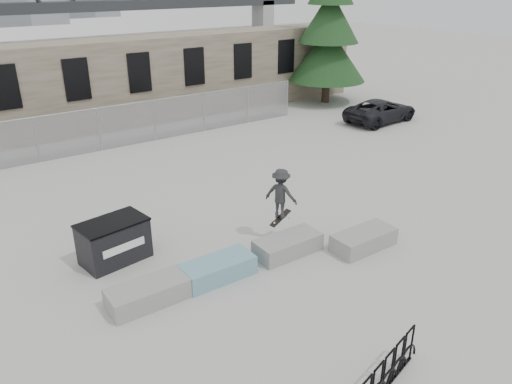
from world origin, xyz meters
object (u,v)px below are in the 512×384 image
Objects in this scene: planter_far_left at (148,293)px; dumpster at (114,241)px; spruce_tree at (329,26)px; suv at (381,111)px; planter_center_left at (218,268)px; skateboarder at (281,194)px; planter_center_right at (288,245)px; planter_offset at (364,239)px.

planter_far_left is 2.46m from dumpster.
suv is (-0.66, -5.23, -4.04)m from spruce_tree.
suv reaches higher than planter_center_left.
planter_center_right is at bearing 128.67° from skateboarder.
skateboarder is at bearing -29.97° from dumpster.
suv is at bearing 40.02° from planter_offset.
planter_far_left and planter_center_right have the same top height.
spruce_tree is 6.65m from suv.
planter_center_left is at bearing 75.50° from skateboarder.
suv is 14.88m from skateboarder.
planter_offset is 7.27m from dumpster.
planter_offset is at bearing -38.45° from dumpster.
suv reaches higher than dumpster.
spruce_tree is at bearing 44.35° from planter_center_right.
spruce_tree reaches higher than dumpster.
dumpster is (-1.91, 2.47, 0.33)m from planter_center_left.
planter_center_right is 1.00× the size of planter_offset.
planter_far_left is at bearing -100.72° from dumpster.
spruce_tree is at bearing -75.88° from skateboarder.
suv is at bearing 25.01° from planter_far_left.
planter_offset is at bearing -14.33° from planter_center_left.
planter_center_left is 1.00× the size of planter_center_right.
planter_far_left is 0.17× the size of spruce_tree.
skateboarder is (0.32, 0.78, 1.26)m from planter_center_right.
planter_center_left is 0.99× the size of dumpster.
skateboarder is at bearing 8.14° from planter_far_left.
planter_far_left is 4.87m from skateboarder.
suv is (11.09, 9.31, 0.34)m from planter_offset.
spruce_tree reaches higher than planter_far_left.
planter_center_left is 3.14m from dumpster.
planter_center_left is 1.14× the size of skateboarder.
planter_far_left is 1.00× the size of planter_center_right.
planter_center_right is (2.34, -0.08, 0.00)m from planter_center_left.
planter_offset is (4.40, -1.12, 0.00)m from planter_center_left.
skateboarder is (4.57, -1.77, 0.93)m from dumpster.
planter_center_right is 0.17× the size of spruce_tree.
dumpster is (0.08, 2.43, 0.33)m from planter_far_left.
planter_center_right is 0.44× the size of suv.
planter_offset is (2.06, -1.05, 0.00)m from planter_center_right.
planter_center_left is at bearing -140.28° from spruce_tree.
spruce_tree is at bearing -11.37° from suv.
suv is at bearing 32.16° from planter_center_right.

